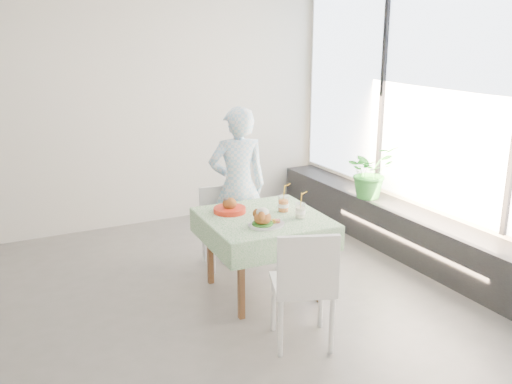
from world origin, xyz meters
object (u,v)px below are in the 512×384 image
main_dish (264,220)px  juice_cup_orange (283,204)px  chair_far (223,242)px  diner (238,186)px  potted_plant (370,172)px  cafe_table (263,245)px  chair_near (302,308)px

main_dish → juice_cup_orange: juice_cup_orange is taller
chair_far → diner: bearing=1.6°
diner → potted_plant: (1.62, -0.07, -0.02)m
main_dish → cafe_table: bearing=63.8°
cafe_table → chair_far: 0.79m
main_dish → potted_plant: potted_plant is taller
juice_cup_orange → main_dish: bearing=-141.1°
cafe_table → chair_near: bearing=-99.1°
diner → juice_cup_orange: 0.74m
cafe_table → juice_cup_orange: bearing=9.3°
cafe_table → chair_near: chair_near is taller
cafe_table → diner: bearing=82.0°
diner → potted_plant: bearing=-171.0°
cafe_table → potted_plant: size_ratio=1.82×
chair_far → cafe_table: bearing=-84.8°
cafe_table → juice_cup_orange: 0.42m
chair_far → main_dish: 1.14m
main_dish → potted_plant: bearing=26.8°
diner → main_dish: bearing=88.9°
diner → cafe_table: bearing=93.6°
chair_far → diner: 0.59m
chair_near → chair_far: bearing=87.3°
chair_near → diner: size_ratio=0.59×
cafe_table → chair_near: (-0.15, -0.92, -0.17)m
juice_cup_orange → potted_plant: 1.64m
chair_near → main_dish: bearing=87.6°
main_dish → potted_plant: (1.84, 0.93, 0.00)m
diner → juice_cup_orange: size_ratio=5.46×
cafe_table → main_dish: 0.43m
main_dish → chair_far: bearing=87.2°
cafe_table → chair_far: (-0.07, 0.76, -0.21)m
cafe_table → main_dish: main_dish is taller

